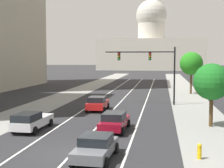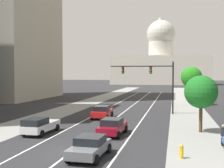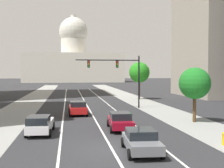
% 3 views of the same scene
% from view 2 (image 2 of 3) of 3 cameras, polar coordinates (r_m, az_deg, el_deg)
% --- Properties ---
extents(ground_plane, '(400.00, 400.00, 0.00)m').
position_cam_2_polar(ground_plane, '(60.67, 5.00, -3.25)').
color(ground_plane, '#2B2B2D').
extents(sidewalk_left, '(5.07, 130.00, 0.01)m').
position_cam_2_polar(sidewalk_left, '(57.59, -4.65, -3.53)').
color(sidewalk_left, gray).
rests_on(sidewalk_left, ground).
extents(sidewalk_right, '(5.07, 130.00, 0.01)m').
position_cam_2_polar(sidewalk_right, '(55.31, 13.82, -3.80)').
color(sidewalk_right, gray).
rests_on(sidewalk_right, ground).
extents(lane_stripe_left, '(0.16, 90.00, 0.01)m').
position_cam_2_polar(lane_stripe_left, '(46.50, -1.23, -4.83)').
color(lane_stripe_left, white).
rests_on(lane_stripe_left, ground).
extents(lane_stripe_center, '(0.16, 90.00, 0.01)m').
position_cam_2_polar(lane_stripe_center, '(45.88, 2.79, -4.92)').
color(lane_stripe_center, white).
rests_on(lane_stripe_center, ground).
extents(lane_stripe_right, '(0.16, 90.00, 0.01)m').
position_cam_2_polar(lane_stripe_right, '(45.49, 6.90, -4.99)').
color(lane_stripe_right, white).
rests_on(lane_stripe_right, ground).
extents(capitol_building, '(49.79, 23.18, 34.57)m').
position_cam_2_polar(capitol_building, '(160.00, 9.21, 3.80)').
color(capitol_building, beige).
rests_on(capitol_building, ground).
extents(car_white, '(2.10, 4.78, 1.54)m').
position_cam_2_polar(car_white, '(28.48, -13.52, -7.61)').
color(car_white, silver).
rests_on(car_white, ground).
extents(car_red, '(2.15, 4.51, 1.58)m').
position_cam_2_polar(car_red, '(37.27, -1.89, -5.28)').
color(car_red, red).
rests_on(car_red, ground).
extents(car_crimson, '(2.19, 4.69, 1.50)m').
position_cam_2_polar(car_crimson, '(27.32, 0.10, -8.01)').
color(car_crimson, maroon).
rests_on(car_crimson, ground).
extents(car_gray, '(2.23, 4.40, 1.40)m').
position_cam_2_polar(car_gray, '(20.23, -4.23, -11.70)').
color(car_gray, slate).
rests_on(car_gray, ground).
extents(traffic_signal_mast, '(8.73, 0.39, 7.15)m').
position_cam_2_polar(traffic_signal_mast, '(41.81, 7.77, 1.40)').
color(traffic_signal_mast, black).
rests_on(traffic_signal_mast, ground).
extents(fire_hydrant, '(0.26, 0.35, 0.91)m').
position_cam_2_polar(fire_hydrant, '(20.51, 13.00, -12.31)').
color(fire_hydrant, yellow).
rests_on(fire_hydrant, ground).
extents(cyclist, '(0.37, 1.70, 1.72)m').
position_cam_2_polar(cyclist, '(24.20, 20.31, -9.25)').
color(cyclist, black).
rests_on(cyclist, ground).
extents(street_tree_far_right, '(3.70, 3.70, 6.76)m').
position_cam_2_polar(street_tree_far_right, '(54.67, 14.80, 1.24)').
color(street_tree_far_right, '#51381E').
rests_on(street_tree_far_right, ground).
extents(street_tree_mid_right, '(3.10, 3.10, 5.37)m').
position_cam_2_polar(street_tree_mid_right, '(29.36, 16.48, -1.46)').
color(street_tree_mid_right, '#51381E').
rests_on(street_tree_mid_right, ground).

